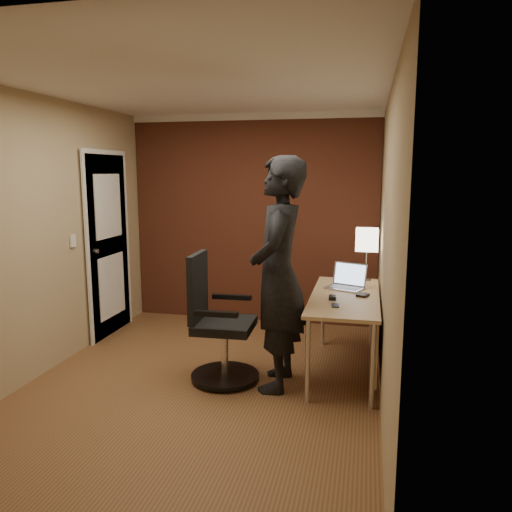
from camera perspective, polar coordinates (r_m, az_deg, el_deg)
name	(u,v)px	position (r m, az deg, el deg)	size (l,w,h in m)	color
room	(222,212)	(5.71, -3.95, 5.01)	(4.00, 4.00, 4.00)	brown
desk	(353,309)	(4.60, 11.02, -5.99)	(0.60, 1.50, 0.73)	tan
desk_lamp	(367,240)	(5.11, 12.56, 1.77)	(0.22, 0.22, 0.54)	silver
laptop	(347,281)	(4.84, 10.37, -2.86)	(0.40, 0.36, 0.23)	silver
mouse	(332,298)	(4.40, 8.72, -4.72)	(0.06, 0.10, 0.03)	black
phone	(335,305)	(4.19, 9.04, -5.59)	(0.06, 0.12, 0.01)	black
wallet	(363,295)	(4.55, 12.11, -4.39)	(0.09, 0.11, 0.02)	black
office_chair	(217,326)	(4.41, -4.51, -8.04)	(0.60, 0.63, 1.11)	black
person	(278,274)	(4.17, 2.55, -2.12)	(0.71, 0.47, 1.96)	black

